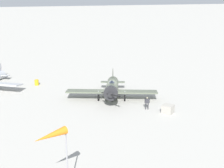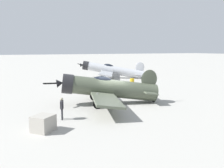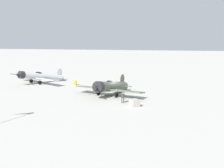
{
  "view_description": "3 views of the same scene",
  "coord_description": "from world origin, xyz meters",
  "px_view_note": "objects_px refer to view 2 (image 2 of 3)",
  "views": [
    {
      "loc": [
        -37.92,
        9.14,
        14.13
      ],
      "look_at": [
        0.0,
        0.0,
        1.8
      ],
      "focal_mm": 49.76,
      "sensor_mm": 36.0,
      "label": 1
    },
    {
      "loc": [
        -9.07,
        -19.47,
        4.92
      ],
      "look_at": [
        0.0,
        0.0,
        1.8
      ],
      "focal_mm": 38.87,
      "sensor_mm": 36.0,
      "label": 2
    },
    {
      "loc": [
        -42.29,
        -11.72,
        8.82
      ],
      "look_at": [
        0.0,
        0.0,
        1.8
      ],
      "focal_mm": 44.04,
      "sensor_mm": 36.0,
      "label": 3
    }
  ],
  "objects_px": {
    "airplane_foreground": "(107,88)",
    "equipment_crate": "(43,123)",
    "ground_crew_mechanic": "(62,106)",
    "fuel_drum": "(132,81)",
    "airplane_mid_apron": "(111,70)"
  },
  "relations": [
    {
      "from": "airplane_mid_apron",
      "to": "ground_crew_mechanic",
      "type": "bearing_deg",
      "value": 83.78
    },
    {
      "from": "airplane_mid_apron",
      "to": "equipment_crate",
      "type": "xyz_separation_m",
      "value": [
        -14.93,
        -22.6,
        -0.87
      ]
    },
    {
      "from": "airplane_foreground",
      "to": "airplane_mid_apron",
      "type": "bearing_deg",
      "value": -100.45
    },
    {
      "from": "ground_crew_mechanic",
      "to": "fuel_drum",
      "type": "bearing_deg",
      "value": -118.43
    },
    {
      "from": "equipment_crate",
      "to": "fuel_drum",
      "type": "xyz_separation_m",
      "value": [
        14.51,
        14.76,
        -0.08
      ]
    },
    {
      "from": "airplane_foreground",
      "to": "ground_crew_mechanic",
      "type": "height_order",
      "value": "airplane_foreground"
    },
    {
      "from": "ground_crew_mechanic",
      "to": "airplane_mid_apron",
      "type": "bearing_deg",
      "value": -106.01
    },
    {
      "from": "airplane_mid_apron",
      "to": "fuel_drum",
      "type": "height_order",
      "value": "airplane_mid_apron"
    },
    {
      "from": "ground_crew_mechanic",
      "to": "equipment_crate",
      "type": "height_order",
      "value": "ground_crew_mechanic"
    },
    {
      "from": "airplane_mid_apron",
      "to": "ground_crew_mechanic",
      "type": "height_order",
      "value": "airplane_mid_apron"
    },
    {
      "from": "airplane_foreground",
      "to": "equipment_crate",
      "type": "distance_m",
      "value": 8.28
    },
    {
      "from": "airplane_mid_apron",
      "to": "equipment_crate",
      "type": "bearing_deg",
      "value": 83.21
    },
    {
      "from": "airplane_foreground",
      "to": "ground_crew_mechanic",
      "type": "bearing_deg",
      "value": 49.1
    },
    {
      "from": "ground_crew_mechanic",
      "to": "equipment_crate",
      "type": "distance_m",
      "value": 2.6
    },
    {
      "from": "airplane_foreground",
      "to": "fuel_drum",
      "type": "distance_m",
      "value": 12.61
    }
  ]
}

